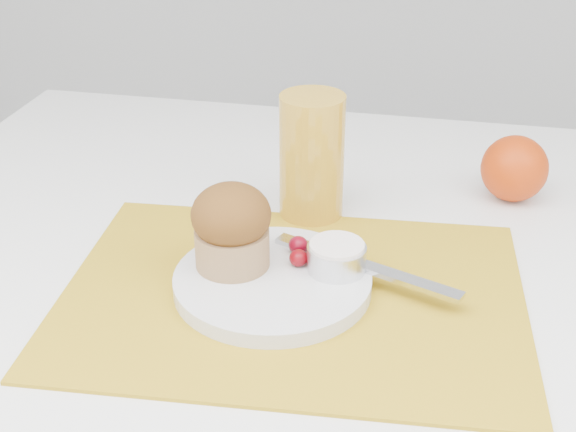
% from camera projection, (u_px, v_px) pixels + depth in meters
% --- Properties ---
extents(placemat, '(0.51, 0.39, 0.00)m').
position_uv_depth(placemat, '(293.00, 295.00, 0.85)').
color(placemat, '#BD931A').
rests_on(placemat, table).
extents(plate, '(0.25, 0.25, 0.02)m').
position_uv_depth(plate, '(272.00, 282.00, 0.85)').
color(plate, silver).
rests_on(plate, placemat).
extents(ramekin, '(0.07, 0.07, 0.03)m').
position_uv_depth(ramekin, '(337.00, 258.00, 0.85)').
color(ramekin, silver).
rests_on(ramekin, plate).
extents(cream, '(0.06, 0.06, 0.01)m').
position_uv_depth(cream, '(337.00, 246.00, 0.84)').
color(cream, white).
rests_on(cream, ramekin).
extents(raspberry_near, '(0.02, 0.02, 0.02)m').
position_uv_depth(raspberry_near, '(298.00, 245.00, 0.88)').
color(raspberry_near, '#50020D').
rests_on(raspberry_near, plate).
extents(raspberry_far, '(0.02, 0.02, 0.02)m').
position_uv_depth(raspberry_far, '(299.00, 258.00, 0.86)').
color(raspberry_far, '#500207').
rests_on(raspberry_far, plate).
extents(butter_knife, '(0.21, 0.10, 0.01)m').
position_uv_depth(butter_knife, '(365.00, 266.00, 0.86)').
color(butter_knife, silver).
rests_on(butter_knife, plate).
extents(orange, '(0.09, 0.09, 0.09)m').
position_uv_depth(orange, '(514.00, 168.00, 1.03)').
color(orange, '#C13806').
rests_on(orange, table).
extents(juice_glass, '(0.10, 0.10, 0.16)m').
position_uv_depth(juice_glass, '(312.00, 158.00, 0.97)').
color(juice_glass, gold).
rests_on(juice_glass, table).
extents(muffin, '(0.10, 0.10, 0.09)m').
position_uv_depth(muffin, '(231.00, 227.00, 0.84)').
color(muffin, '#AC8153').
rests_on(muffin, plate).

